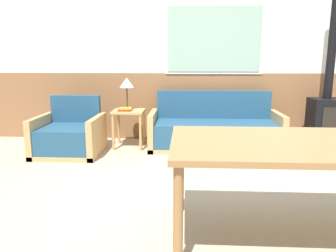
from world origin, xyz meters
name	(u,v)px	position (x,y,z in m)	size (l,w,h in m)	color
ground_plane	(233,212)	(0.00, 0.00, 0.00)	(16.00, 16.00, 0.00)	#B2A58C
wall_back	(213,55)	(0.00, 2.63, 1.36)	(7.20, 0.09, 2.70)	#8E603D
couch	(214,131)	(0.01, 2.09, 0.25)	(1.90, 0.77, 0.82)	tan
armchair	(70,137)	(-2.03, 1.68, 0.24)	(0.87, 0.79, 0.78)	tan
side_table	(129,118)	(-1.26, 2.08, 0.44)	(0.46, 0.46, 0.56)	tan
table_lamp	(127,85)	(-1.30, 2.16, 0.92)	(0.21, 0.21, 0.47)	#4C3823
book_stack	(125,109)	(-1.30, 1.99, 0.58)	(0.20, 0.13, 0.05)	#B22823
dining_table	(305,151)	(0.40, -0.43, 0.68)	(1.85, 0.97, 0.74)	#9E7042
wood_stove	(327,108)	(1.62, 2.14, 0.60)	(0.47, 0.42, 2.41)	black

